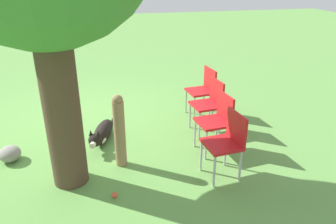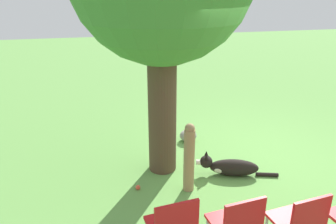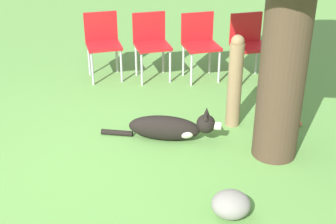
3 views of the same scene
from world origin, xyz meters
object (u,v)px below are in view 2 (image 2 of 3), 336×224
(red_chair_2, at_px, (237,223))
(tennis_ball, at_px, (138,187))
(red_chair_1, at_px, (300,221))
(fence_post, at_px, (189,157))
(dog, at_px, (229,167))

(red_chair_2, height_order, tennis_ball, red_chair_2)
(red_chair_1, bearing_deg, tennis_ball, 33.82)
(fence_post, bearing_deg, red_chair_1, -154.83)
(red_chair_1, bearing_deg, fence_post, 18.62)
(dog, xyz_separation_m, red_chair_1, (-1.74, 0.00, 0.38))
(red_chair_1, relative_size, tennis_ball, 12.70)
(tennis_ball, bearing_deg, dog, -86.99)
(dog, distance_m, red_chair_2, 1.79)
(dog, relative_size, red_chair_1, 1.41)
(tennis_ball, bearing_deg, red_chair_1, -139.63)
(fence_post, height_order, tennis_ball, fence_post)
(fence_post, bearing_deg, tennis_ball, 77.72)
(red_chair_1, height_order, tennis_ball, red_chair_1)
(red_chair_2, relative_size, tennis_ball, 12.70)
(dog, height_order, fence_post, fence_post)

